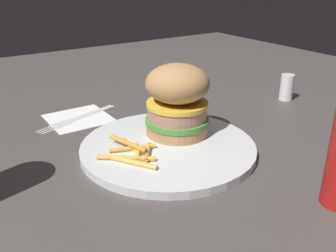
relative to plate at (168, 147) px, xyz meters
The scene contains 7 objects.
ground_plane 0.03m from the plate, 119.96° to the right, with size 1.60×1.60×0.00m, color #47423F.
plate is the anchor object (origin of this frame).
sandwich 0.08m from the plate, 145.62° to the right, with size 0.10×0.10×0.11m.
fries_pile 0.06m from the plate, ahead, with size 0.09×0.11×0.01m.
napkin 0.21m from the plate, 72.33° to the right, with size 0.11×0.11×0.00m, color white.
fork 0.21m from the plate, 71.91° to the right, with size 0.17×0.07×0.00m.
salt_shaker 0.35m from the plate, 169.86° to the right, with size 0.03×0.03×0.06m, color white.
Camera 1 is at (0.30, 0.45, 0.26)m, focal length 39.79 mm.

